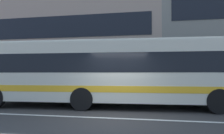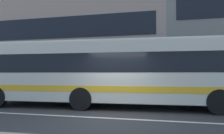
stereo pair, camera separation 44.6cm
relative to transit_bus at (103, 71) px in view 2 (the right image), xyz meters
name	(u,v)px [view 2 (the right image)]	position (x,y,z in m)	size (l,w,h in m)	color
ground_plane	(111,118)	(0.95, -2.50, -1.73)	(160.00, 160.00, 0.00)	#363432
lane_centre_line	(111,118)	(0.95, -2.50, -1.73)	(60.00, 0.16, 0.01)	silver
hedge_row_far	(170,92)	(3.37, 3.85, -1.28)	(16.75, 1.10, 0.90)	#1B541E
apartment_block_left	(70,43)	(-7.57, 12.72, 3.55)	(21.79, 8.24, 10.57)	tan
transit_bus	(103,71)	(0.00, 0.00, 0.00)	(11.91, 3.20, 3.13)	beige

